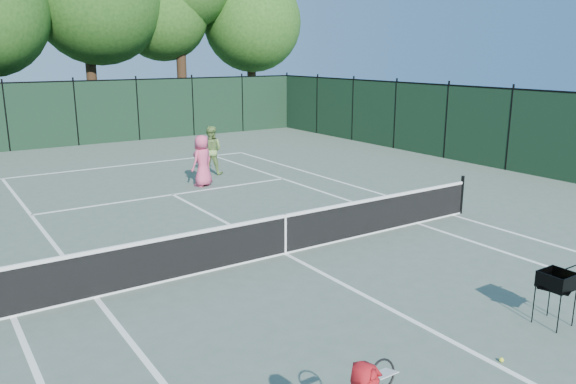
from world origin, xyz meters
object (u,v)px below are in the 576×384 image
ball_hopper (557,281)px  loose_ball_midcourt (501,360)px  player_pink (202,161)px  player_green (211,150)px

ball_hopper → loose_ball_midcourt: ball_hopper is taller
player_pink → loose_ball_midcourt: bearing=61.6°
player_pink → loose_ball_midcourt: (-1.19, -12.40, -0.82)m
player_green → ball_hopper: player_green is taller
player_pink → player_green: bearing=-147.5°
player_pink → loose_ball_midcourt: size_ratio=25.07×
player_pink → ball_hopper: size_ratio=1.88×
player_green → loose_ball_midcourt: bearing=120.5°
player_green → player_pink: bearing=95.1°
ball_hopper → loose_ball_midcourt: 1.86m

